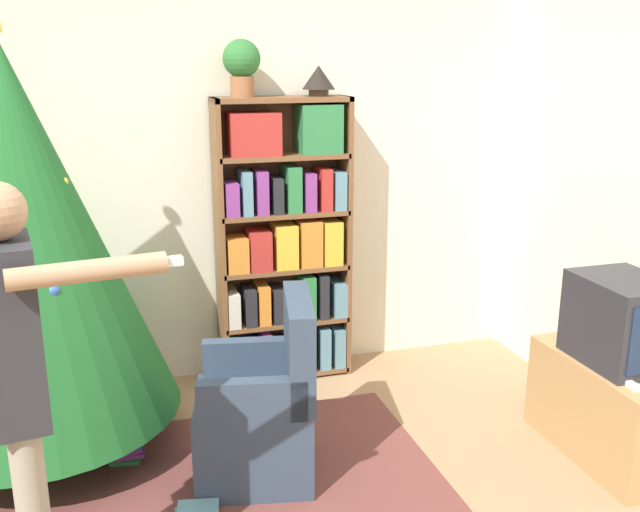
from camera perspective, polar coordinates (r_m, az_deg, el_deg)
wall_back at (r=4.54m, az=-7.54°, el=6.35°), size 8.00×0.10×2.60m
bookshelf at (r=4.48m, az=-2.79°, el=1.08°), size 0.83×0.27×1.79m
tv_stand at (r=4.08m, az=22.28°, el=-11.16°), size 0.45×0.87×0.53m
television at (r=3.89m, az=23.04°, el=-4.79°), size 0.39×0.50×0.44m
game_remote at (r=3.71m, az=23.59°, el=-9.37°), size 0.04×0.12×0.02m
christmas_tree at (r=3.83m, az=-22.95°, el=1.49°), size 1.48×1.48×2.19m
armchair at (r=3.62m, az=-4.69°, el=-12.48°), size 0.67×0.66×0.92m
standing_person at (r=2.63m, az=-22.90°, el=-9.05°), size 0.67×0.47×1.65m
potted_plant at (r=4.29m, az=-6.29°, el=15.05°), size 0.22×0.22×0.33m
table_lamp at (r=4.40m, az=-0.11°, el=14.00°), size 0.20×0.20×0.18m
book_pile_near_tree at (r=3.97m, az=-15.38°, el=-14.73°), size 0.21×0.19×0.11m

